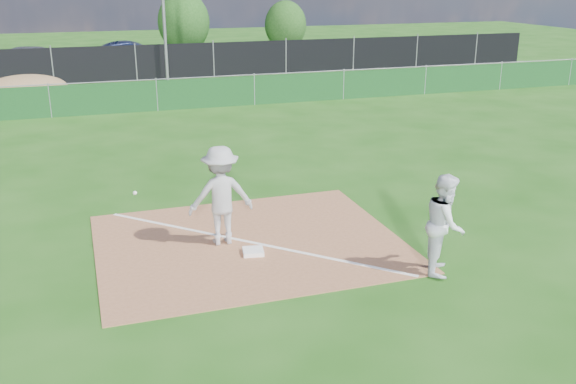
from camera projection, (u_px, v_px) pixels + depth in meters
The scene contains 15 objects.
ground at pixel (178, 140), 21.06m from camera, with size 90.00×90.00×0.00m, color #1B4C10.
infield_dirt at pixel (249, 242), 12.96m from camera, with size 6.00×5.00×0.02m, color #925B3A.
foul_line at pixel (249, 242), 12.96m from camera, with size 0.08×7.00×0.01m, color white.
green_fence at pixel (157, 96), 25.36m from camera, with size 44.00×0.05×1.20m, color #103E18.
dirt_mound at pixel (27, 89), 27.02m from camera, with size 3.38×2.60×1.17m, color olive.
black_fence at pixel (136, 63), 32.45m from camera, with size 46.00×0.04×1.80m, color black.
parking_lot at pixel (129, 68), 37.24m from camera, with size 46.00×9.00×0.01m, color black.
first_base at pixel (253, 252), 12.41m from camera, with size 0.39×0.39×0.08m, color white.
play_at_first at pixel (221, 195), 12.64m from camera, with size 2.33×0.77×2.00m.
runner at pixel (445, 224), 11.45m from camera, with size 0.90×0.70×1.85m, color white.
car_left at pixel (36, 59), 35.07m from camera, with size 1.81×4.50×1.53m, color #A5A7AD.
car_mid at pixel (133, 56), 36.23m from camera, with size 1.66×4.76×1.57m, color black.
car_right at pixel (223, 57), 37.56m from camera, with size 1.64×4.03×1.17m, color black.
tree_mid at pixel (184, 22), 43.08m from camera, with size 3.47×3.47×4.12m.
tree_right at pixel (286, 25), 45.15m from camera, with size 2.92×2.92×3.47m.
Camera 1 is at (-3.00, -10.59, 5.15)m, focal length 40.00 mm.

